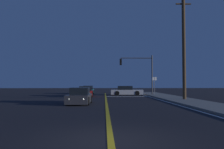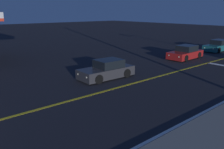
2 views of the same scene
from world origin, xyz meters
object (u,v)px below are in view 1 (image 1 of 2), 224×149
object	(u,v)px
car_following_oncoming_teal	(88,90)
traffic_signal_near_right	(140,68)
utility_pole_right	(184,43)
street_sign_corner	(154,83)
car_parked_curb_red	(86,92)
car_distant_tail_silver	(126,91)
car_side_waiting_charcoal	(80,97)

from	to	relation	value
car_following_oncoming_teal	traffic_signal_near_right	bearing A→B (deg)	145.42
utility_pole_right	street_sign_corner	size ratio (longest dim) A/B	4.31
traffic_signal_near_right	utility_pole_right	size ratio (longest dim) A/B	0.52
car_following_oncoming_teal	utility_pole_right	world-z (taller)	utility_pole_right
car_parked_curb_red	car_distant_tail_silver	size ratio (longest dim) A/B	0.91
street_sign_corner	car_following_oncoming_teal	bearing A→B (deg)	138.33
car_distant_tail_silver	traffic_signal_near_right	xyz separation A→B (m)	(1.84, -1.27, 3.27)
car_parked_curb_red	car_following_oncoming_teal	size ratio (longest dim) A/B	0.94
car_parked_curb_red	street_sign_corner	size ratio (longest dim) A/B	1.67
street_sign_corner	car_parked_curb_red	bearing A→B (deg)	175.48
car_distant_tail_silver	street_sign_corner	size ratio (longest dim) A/B	1.84
car_side_waiting_charcoal	car_following_oncoming_teal	xyz separation A→B (m)	(-0.55, 18.10, 0.00)
car_distant_tail_silver	traffic_signal_near_right	bearing A→B (deg)	57.81
car_distant_tail_silver	traffic_signal_near_right	size ratio (longest dim) A/B	0.83
traffic_signal_near_right	utility_pole_right	xyz separation A→B (m)	(2.81, -9.78, 1.83)
car_following_oncoming_teal	traffic_signal_near_right	size ratio (longest dim) A/B	0.80
car_side_waiting_charcoal	street_sign_corner	bearing A→B (deg)	-128.94
utility_pole_right	street_sign_corner	distance (m)	8.15
car_side_waiting_charcoal	traffic_signal_near_right	world-z (taller)	traffic_signal_near_right
car_side_waiting_charcoal	utility_pole_right	xyz separation A→B (m)	(9.94, 3.04, 5.10)
car_parked_curb_red	traffic_signal_near_right	size ratio (longest dim) A/B	0.75
utility_pole_right	car_side_waiting_charcoal	bearing A→B (deg)	-163.00
car_parked_curb_red	street_sign_corner	world-z (taller)	street_sign_corner
car_parked_curb_red	car_distant_tail_silver	xyz separation A→B (m)	(5.67, 3.36, 0.00)
car_side_waiting_charcoal	car_distant_tail_silver	distance (m)	15.04
car_side_waiting_charcoal	utility_pole_right	world-z (taller)	utility_pole_right
car_side_waiting_charcoal	street_sign_corner	world-z (taller)	street_sign_corner
utility_pole_right	street_sign_corner	bearing A→B (deg)	101.35
car_following_oncoming_teal	street_sign_corner	bearing A→B (deg)	138.31
car_following_oncoming_teal	street_sign_corner	world-z (taller)	street_sign_corner
car_following_oncoming_teal	traffic_signal_near_right	world-z (taller)	traffic_signal_near_right
car_distant_tail_silver	traffic_signal_near_right	distance (m)	3.96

